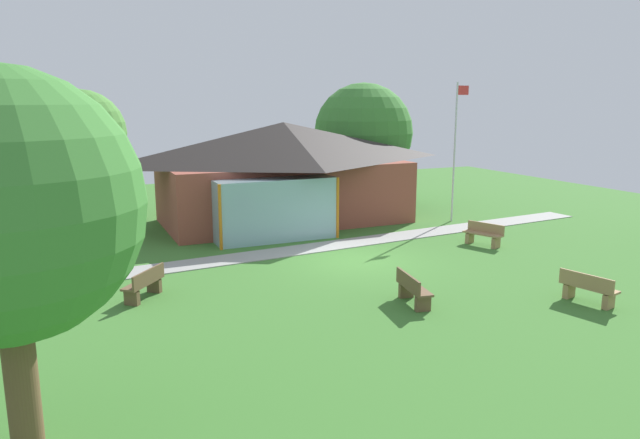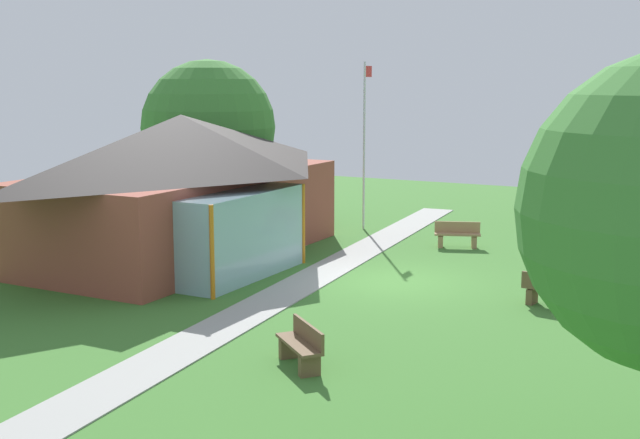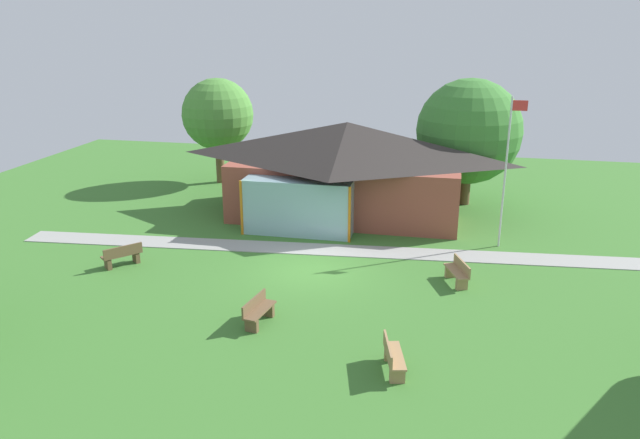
{
  "view_description": "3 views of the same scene",
  "coord_description": "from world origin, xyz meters",
  "px_view_note": "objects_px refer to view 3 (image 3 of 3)",
  "views": [
    {
      "loc": [
        -9.01,
        -17.03,
        5.35
      ],
      "look_at": [
        -0.92,
        1.04,
        1.3
      ],
      "focal_mm": 32.67,
      "sensor_mm": 36.0,
      "label": 1
    },
    {
      "loc": [
        -20.41,
        -8.51,
        5.45
      ],
      "look_at": [
        0.25,
        2.39,
        1.5
      ],
      "focal_mm": 45.99,
      "sensor_mm": 36.0,
      "label": 2
    },
    {
      "loc": [
        4.8,
        -21.05,
        9.06
      ],
      "look_at": [
        -0.25,
        2.51,
        1.17
      ],
      "focal_mm": 34.88,
      "sensor_mm": 36.0,
      "label": 3
    }
  ],
  "objects_px": {
    "tree_behind_pavilion_left": "(218,115)",
    "bench_front_center": "(258,311)",
    "bench_mid_right": "(458,273)",
    "bench_front_right": "(393,358)",
    "flagpole": "(507,167)",
    "tree_behind_pavilion_right": "(469,132)",
    "pavilion": "(345,168)",
    "bench_mid_left": "(122,256)"
  },
  "relations": [
    {
      "from": "pavilion",
      "to": "bench_front_right",
      "type": "distance_m",
      "value": 13.99
    },
    {
      "from": "bench_front_center",
      "to": "tree_behind_pavilion_right",
      "type": "distance_m",
      "value": 16.23
    },
    {
      "from": "pavilion",
      "to": "tree_behind_pavilion_right",
      "type": "height_order",
      "value": "tree_behind_pavilion_right"
    },
    {
      "from": "flagpole",
      "to": "tree_behind_pavilion_right",
      "type": "xyz_separation_m",
      "value": [
        -1.41,
        5.97,
        0.32
      ]
    },
    {
      "from": "bench_mid_right",
      "to": "tree_behind_pavilion_left",
      "type": "height_order",
      "value": "tree_behind_pavilion_left"
    },
    {
      "from": "tree_behind_pavilion_left",
      "to": "flagpole",
      "type": "bearing_deg",
      "value": -26.51
    },
    {
      "from": "bench_mid_left",
      "to": "bench_mid_right",
      "type": "distance_m",
      "value": 12.53
    },
    {
      "from": "pavilion",
      "to": "tree_behind_pavilion_left",
      "type": "distance_m",
      "value": 9.37
    },
    {
      "from": "pavilion",
      "to": "bench_mid_right",
      "type": "bearing_deg",
      "value": -52.97
    },
    {
      "from": "pavilion",
      "to": "flagpole",
      "type": "height_order",
      "value": "flagpole"
    },
    {
      "from": "bench_front_center",
      "to": "bench_mid_left",
      "type": "bearing_deg",
      "value": -108.13
    },
    {
      "from": "bench_front_center",
      "to": "bench_front_right",
      "type": "xyz_separation_m",
      "value": [
        4.34,
        -1.86,
        0.0
      ]
    },
    {
      "from": "pavilion",
      "to": "bench_mid_left",
      "type": "height_order",
      "value": "pavilion"
    },
    {
      "from": "bench_front_center",
      "to": "bench_mid_left",
      "type": "xyz_separation_m",
      "value": [
        -6.47,
        3.39,
        0.0
      ]
    },
    {
      "from": "bench_front_center",
      "to": "bench_front_right",
      "type": "height_order",
      "value": "same"
    },
    {
      "from": "tree_behind_pavilion_right",
      "to": "tree_behind_pavilion_left",
      "type": "distance_m",
      "value": 13.72
    },
    {
      "from": "bench_mid_right",
      "to": "tree_behind_pavilion_left",
      "type": "distance_m",
      "value": 18.08
    },
    {
      "from": "flagpole",
      "to": "bench_front_right",
      "type": "bearing_deg",
      "value": -107.86
    },
    {
      "from": "bench_front_right",
      "to": "bench_mid_right",
      "type": "distance_m",
      "value": 6.5
    },
    {
      "from": "flagpole",
      "to": "tree_behind_pavilion_left",
      "type": "xyz_separation_m",
      "value": [
        -15.04,
        7.5,
        0.5
      ]
    },
    {
      "from": "tree_behind_pavilion_left",
      "to": "bench_front_center",
      "type": "bearing_deg",
      "value": -65.56
    },
    {
      "from": "pavilion",
      "to": "tree_behind_pavilion_left",
      "type": "relative_size",
      "value": 1.96
    },
    {
      "from": "bench_front_center",
      "to": "tree_behind_pavilion_right",
      "type": "bearing_deg",
      "value": 166.15
    },
    {
      "from": "bench_front_center",
      "to": "bench_mid_right",
      "type": "distance_m",
      "value": 7.47
    },
    {
      "from": "bench_front_center",
      "to": "bench_front_right",
      "type": "distance_m",
      "value": 4.72
    },
    {
      "from": "pavilion",
      "to": "bench_front_right",
      "type": "height_order",
      "value": "pavilion"
    },
    {
      "from": "bench_front_center",
      "to": "bench_mid_right",
      "type": "bearing_deg",
      "value": 135.82
    },
    {
      "from": "flagpole",
      "to": "bench_front_center",
      "type": "bearing_deg",
      "value": -131.82
    },
    {
      "from": "flagpole",
      "to": "tree_behind_pavilion_left",
      "type": "bearing_deg",
      "value": 153.49
    },
    {
      "from": "bench_front_right",
      "to": "tree_behind_pavilion_right",
      "type": "height_order",
      "value": "tree_behind_pavilion_right"
    },
    {
      "from": "flagpole",
      "to": "bench_mid_left",
      "type": "relative_size",
      "value": 4.29
    },
    {
      "from": "bench_mid_left",
      "to": "tree_behind_pavilion_left",
      "type": "height_order",
      "value": "tree_behind_pavilion_left"
    },
    {
      "from": "bench_mid_right",
      "to": "tree_behind_pavilion_left",
      "type": "xyz_separation_m",
      "value": [
        -13.34,
        11.7,
        3.47
      ]
    },
    {
      "from": "bench_mid_left",
      "to": "tree_behind_pavilion_left",
      "type": "relative_size",
      "value": 0.24
    },
    {
      "from": "flagpole",
      "to": "tree_behind_pavilion_left",
      "type": "distance_m",
      "value": 16.82
    },
    {
      "from": "bench_mid_left",
      "to": "tree_behind_pavilion_left",
      "type": "xyz_separation_m",
      "value": [
        -0.85,
        12.73,
        3.47
      ]
    },
    {
      "from": "bench_front_right",
      "to": "bench_mid_right",
      "type": "xyz_separation_m",
      "value": [
        1.68,
        6.28,
        0.0
      ]
    },
    {
      "from": "bench_front_right",
      "to": "bench_mid_right",
      "type": "relative_size",
      "value": 1.0
    },
    {
      "from": "bench_mid_left",
      "to": "tree_behind_pavilion_left",
      "type": "distance_m",
      "value": 13.22
    },
    {
      "from": "flagpole",
      "to": "tree_behind_pavilion_right",
      "type": "relative_size",
      "value": 0.98
    },
    {
      "from": "pavilion",
      "to": "bench_front_center",
      "type": "relative_size",
      "value": 7.41
    },
    {
      "from": "flagpole",
      "to": "bench_mid_left",
      "type": "bearing_deg",
      "value": -159.77
    }
  ]
}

